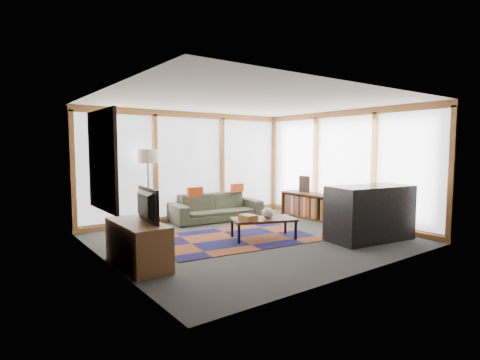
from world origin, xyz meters
TOP-DOWN VIEW (x-y plane):
  - ground at (0.00, 0.00)m, footprint 5.50×5.50m
  - room_envelope at (0.49, 0.56)m, footprint 5.52×5.02m
  - rug at (-0.28, 0.14)m, footprint 3.20×2.31m
  - sofa at (0.39, 1.90)m, footprint 2.28×1.09m
  - pillow_left at (-0.21, 1.86)m, footprint 0.38×0.15m
  - pillow_right at (1.05, 1.95)m, footprint 0.38×0.16m
  - floor_lamp at (-1.23, 2.10)m, footprint 0.43×0.43m
  - coffee_table at (0.13, -0.19)m, footprint 1.33×0.98m
  - book_stack at (-0.21, -0.14)m, footprint 0.25×0.31m
  - vase at (0.22, -0.21)m, footprint 0.27×0.27m
  - bookshelf at (2.43, 0.35)m, footprint 0.45×2.46m
  - bowl_a at (2.42, -0.17)m, footprint 0.22×0.22m
  - bowl_b at (2.41, 0.12)m, footprint 0.18×0.18m
  - shelf_picture at (2.56, 1.10)m, footprint 0.08×0.31m
  - tv_console at (-2.43, -0.36)m, footprint 0.55×1.31m
  - television at (-2.36, -0.39)m, footprint 0.20×0.88m
  - bar_counter at (1.71, -1.43)m, footprint 1.73×1.00m

SIDE VIEW (x-z plane):
  - ground at x=0.00m, z-range 0.00..0.00m
  - rug at x=-0.28m, z-range 0.00..0.01m
  - coffee_table at x=0.13m, z-range 0.00..0.40m
  - bookshelf at x=2.43m, z-range 0.00..0.62m
  - sofa at x=0.39m, z-range 0.00..0.64m
  - tv_console at x=-2.43m, z-range 0.00..0.66m
  - book_stack at x=-0.21m, z-range 0.40..0.50m
  - vase at x=0.22m, z-range 0.40..0.60m
  - bar_counter at x=1.71m, z-range 0.00..1.03m
  - bowl_b at x=2.41m, z-range 0.62..0.70m
  - bowl_a at x=2.42m, z-range 0.62..0.72m
  - pillow_left at x=-0.21m, z-range 0.64..0.84m
  - pillow_right at x=1.05m, z-range 0.64..0.84m
  - shelf_picture at x=2.56m, z-range 0.62..1.02m
  - floor_lamp at x=-1.23m, z-range 0.00..1.71m
  - television at x=-2.36m, z-range 0.66..1.16m
  - room_envelope at x=0.49m, z-range 0.23..2.85m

